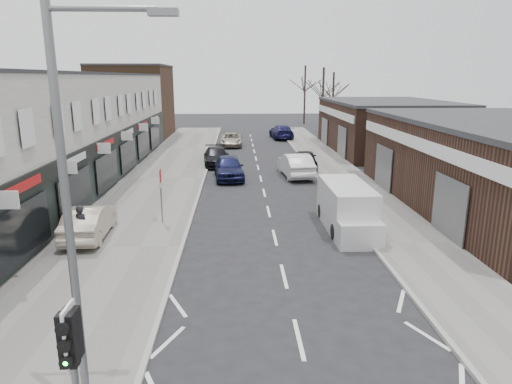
{
  "coord_description": "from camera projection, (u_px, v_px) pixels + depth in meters",
  "views": [
    {
      "loc": [
        -1.6,
        -8.85,
        6.83
      ],
      "look_at": [
        -0.91,
        7.9,
        2.6
      ],
      "focal_mm": 32.0,
      "sensor_mm": 36.0,
      "label": 1
    }
  ],
  "objects": [
    {
      "name": "right_unit_near",
      "position": [
        507.0,
        167.0,
        23.83
      ],
      "size": [
        10.0,
        18.0,
        4.5
      ],
      "primitive_type": "cube",
      "color": "#3B241A",
      "rests_on": "ground"
    },
    {
      "name": "sedan_on_pavement",
      "position": [
        89.0,
        221.0,
        19.56
      ],
      "size": [
        1.71,
        4.35,
        1.41
      ],
      "primitive_type": "imported",
      "rotation": [
        0.0,
        0.0,
        3.19
      ],
      "color": "tan",
      "rests_on": "pavement_left"
    },
    {
      "name": "parked_car_left_b",
      "position": [
        216.0,
        157.0,
        36.24
      ],
      "size": [
        2.38,
        4.96,
        1.39
      ],
      "primitive_type": "imported",
      "rotation": [
        0.0,
        0.0,
        0.09
      ],
      "color": "black",
      "rests_on": "ground"
    },
    {
      "name": "pavement_right",
      "position": [
        343.0,
        177.0,
        31.84
      ],
      "size": [
        3.5,
        64.0,
        0.12
      ],
      "primitive_type": "cube",
      "color": "slate",
      "rests_on": "ground"
    },
    {
      "name": "pedestrian",
      "position": [
        82.0,
        226.0,
        18.28
      ],
      "size": [
        0.77,
        0.66,
        1.79
      ],
      "primitive_type": "imported",
      "rotation": [
        0.0,
        0.0,
        2.71
      ],
      "color": "black",
      "rests_on": "pavement_left"
    },
    {
      "name": "parked_car_right_c",
      "position": [
        281.0,
        132.0,
        52.03
      ],
      "size": [
        2.62,
        5.57,
        1.57
      ],
      "primitive_type": "imported",
      "rotation": [
        0.0,
        0.0,
        3.22
      ],
      "color": "#15143F",
      "rests_on": "ground"
    },
    {
      "name": "parked_car_left_a",
      "position": [
        229.0,
        167.0,
        31.38
      ],
      "size": [
        2.27,
        4.87,
        1.61
      ],
      "primitive_type": "imported",
      "rotation": [
        0.0,
        0.0,
        0.08
      ],
      "color": "#121538",
      "rests_on": "ground"
    },
    {
      "name": "tree_far_a",
      "position": [
        322.0,
        133.0,
        57.17
      ],
      "size": [
        3.6,
        3.6,
        8.0
      ],
      "primitive_type": null,
      "color": "#382D26",
      "rests_on": "ground"
    },
    {
      "name": "parked_car_right_a",
      "position": [
        296.0,
        165.0,
        32.13
      ],
      "size": [
        2.21,
        5.13,
        1.64
      ],
      "primitive_type": "imported",
      "rotation": [
        0.0,
        0.0,
        3.24
      ],
      "color": "silver",
      "rests_on": "ground"
    },
    {
      "name": "traffic_light",
      "position": [
        72.0,
        350.0,
        7.59
      ],
      "size": [
        0.28,
        0.6,
        3.1
      ],
      "color": "slate",
      "rests_on": "pavement_left"
    },
    {
      "name": "parked_car_left_c",
      "position": [
        231.0,
        140.0,
        46.28
      ],
      "size": [
        2.21,
        4.77,
        1.33
      ],
      "primitive_type": "imported",
      "rotation": [
        0.0,
        0.0,
        -0.0
      ],
      "color": "#A39782",
      "rests_on": "ground"
    },
    {
      "name": "tree_far_b",
      "position": [
        332.0,
        128.0,
        63.09
      ],
      "size": [
        3.6,
        3.6,
        7.5
      ],
      "primitive_type": null,
      "color": "#382D26",
      "rests_on": "ground"
    },
    {
      "name": "street_lamp",
      "position": [
        76.0,
        203.0,
        8.23
      ],
      "size": [
        2.23,
        0.22,
        8.0
      ],
      "color": "slate",
      "rests_on": "pavement_left"
    },
    {
      "name": "warning_sign",
      "position": [
        161.0,
        180.0,
        21.19
      ],
      "size": [
        0.12,
        0.8,
        2.7
      ],
      "color": "slate",
      "rests_on": "pavement_left"
    },
    {
      "name": "white_van",
      "position": [
        347.0,
        208.0,
        20.9
      ],
      "size": [
        1.91,
        5.36,
        2.09
      ],
      "rotation": [
        0.0,
        0.0,
        0.01
      ],
      "color": "silver",
      "rests_on": "ground"
    },
    {
      "name": "brick_block_far",
      "position": [
        133.0,
        102.0,
        52.39
      ],
      "size": [
        8.0,
        10.0,
        8.0
      ],
      "primitive_type": "cube",
      "color": "#4B3220",
      "rests_on": "ground"
    },
    {
      "name": "right_unit_far",
      "position": [
        386.0,
        127.0,
        43.2
      ],
      "size": [
        10.0,
        16.0,
        4.5
      ],
      "primitive_type": "cube",
      "color": "#3B241A",
      "rests_on": "ground"
    },
    {
      "name": "shop_terrace_left",
      "position": [
        42.0,
        133.0,
        27.79
      ],
      "size": [
        8.0,
        41.0,
        7.1
      ],
      "primitive_type": "cube",
      "color": "beige",
      "rests_on": "ground"
    },
    {
      "name": "parked_car_right_b",
      "position": [
        305.0,
        160.0,
        34.57
      ],
      "size": [
        2.2,
        4.63,
        1.53
      ],
      "primitive_type": "imported",
      "rotation": [
        0.0,
        0.0,
        3.05
      ],
      "color": "black",
      "rests_on": "ground"
    },
    {
      "name": "tree_far_c",
      "position": [
        304.0,
        124.0,
        68.78
      ],
      "size": [
        3.6,
        3.6,
        8.5
      ],
      "primitive_type": null,
      "color": "#382D26",
      "rests_on": "ground"
    },
    {
      "name": "pavement_left",
      "position": [
        163.0,
        179.0,
        31.34
      ],
      "size": [
        5.5,
        64.0,
        0.12
      ],
      "primitive_type": "cube",
      "color": "slate",
      "rests_on": "ground"
    }
  ]
}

